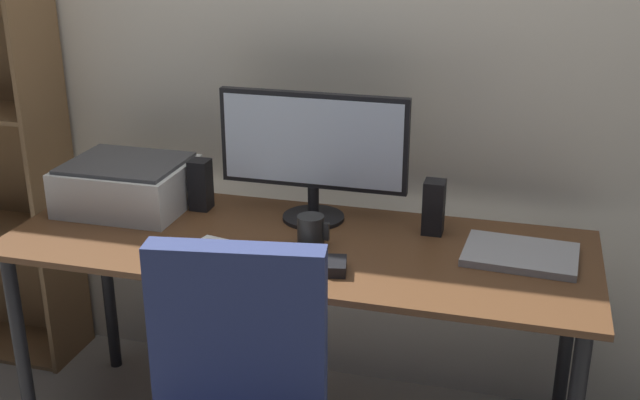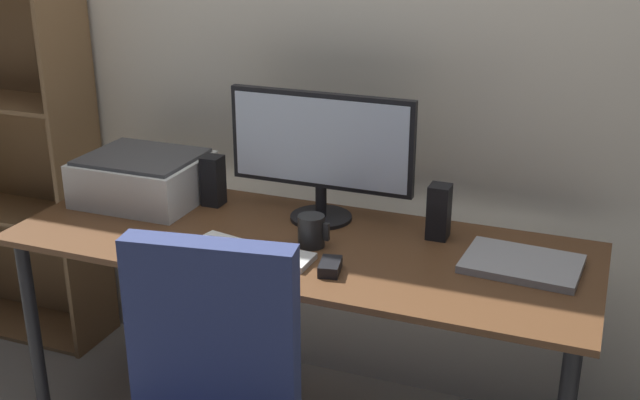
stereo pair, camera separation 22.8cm
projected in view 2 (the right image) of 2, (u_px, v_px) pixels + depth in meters
The scene contains 12 objects.
back_wall at pixel (355, 31), 2.63m from camera, with size 6.40×0.10×2.60m, color beige.
desk at pixel (299, 265), 2.42m from camera, with size 1.78×0.65×0.74m.
monitor at pixel (321, 148), 2.47m from camera, with size 0.60×0.20×0.42m.
keyboard at pixel (264, 255), 2.28m from camera, with size 0.29×0.11×0.02m, color silver.
mouse at pixel (330, 267), 2.19m from camera, with size 0.06×0.10×0.03m, color black.
coffee_mug at pixel (312, 231), 2.34m from camera, with size 0.10×0.08×0.10m.
laptop at pixel (522, 264), 2.22m from camera, with size 0.32×0.23×0.02m, color #99999E.
speaker_left at pixel (213, 181), 2.65m from camera, with size 0.06×0.07×0.17m, color black.
speaker_right at pixel (439, 212), 2.39m from camera, with size 0.06×0.07×0.17m, color black.
printer at pixel (144, 178), 2.69m from camera, with size 0.40×0.34×0.16m.
paper_sheet at pixel (207, 255), 2.30m from camera, with size 0.21×0.30×0.00m, color white.
bookshelf at pixel (1, 155), 3.16m from camera, with size 0.78×0.28×1.52m.
Camera 2 is at (0.86, -2.02, 1.71)m, focal length 44.27 mm.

